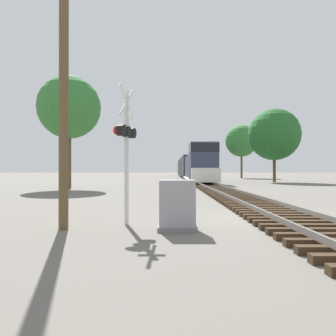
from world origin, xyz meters
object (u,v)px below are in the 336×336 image
(freight_train, at_px, (189,167))
(tree_mid_background, at_px, (274,135))
(tree_far_right, at_px, (69,107))
(tree_deep_background, at_px, (241,141))
(relay_cabinet, at_px, (177,206))
(crossing_signal_near, at_px, (126,139))
(utility_pole, at_px, (64,37))

(freight_train, xyz_separation_m, tree_mid_background, (9.57, -21.19, 3.96))
(tree_far_right, xyz_separation_m, tree_deep_background, (22.24, 35.17, 0.32))
(relay_cabinet, relative_size, tree_deep_background, 0.12)
(relay_cabinet, bearing_deg, freight_train, 86.42)
(relay_cabinet, bearing_deg, tree_deep_background, 76.05)
(crossing_signal_near, distance_m, tree_mid_background, 35.36)
(relay_cabinet, xyz_separation_m, tree_deep_background, (13.53, 54.43, 6.52))
(utility_pole, height_order, tree_far_right, utility_pole)
(freight_train, distance_m, tree_mid_background, 23.58)
(crossing_signal_near, relative_size, relay_cabinet, 3.05)
(freight_train, height_order, utility_pole, utility_pole)
(tree_far_right, bearing_deg, utility_pole, -73.18)
(freight_train, relative_size, relay_cabinet, 47.59)
(utility_pole, xyz_separation_m, tree_far_right, (-5.78, 19.13, 1.85))
(tree_deep_background, bearing_deg, freight_train, -178.46)
(freight_train, bearing_deg, crossing_signal_near, -95.17)
(crossing_signal_near, bearing_deg, tree_deep_background, -178.50)
(tree_far_right, xyz_separation_m, tree_mid_background, (21.67, 13.71, -0.81))
(utility_pole, bearing_deg, tree_mid_background, 64.18)
(tree_mid_background, distance_m, tree_deep_background, 21.50)
(utility_pole, relative_size, tree_far_right, 1.01)
(relay_cabinet, height_order, tree_deep_background, tree_deep_background)
(freight_train, bearing_deg, tree_far_right, -109.12)
(tree_far_right, height_order, tree_deep_background, tree_deep_background)
(relay_cabinet, relative_size, tree_far_right, 0.13)
(freight_train, height_order, tree_deep_background, tree_deep_background)
(crossing_signal_near, bearing_deg, utility_pole, -46.67)
(relay_cabinet, bearing_deg, utility_pole, 177.35)
(utility_pole, bearing_deg, relay_cabinet, -2.65)
(utility_pole, xyz_separation_m, tree_mid_background, (15.89, 32.84, 1.04))
(freight_train, bearing_deg, utility_pole, -96.67)
(tree_mid_background, height_order, tree_deep_background, tree_deep_background)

